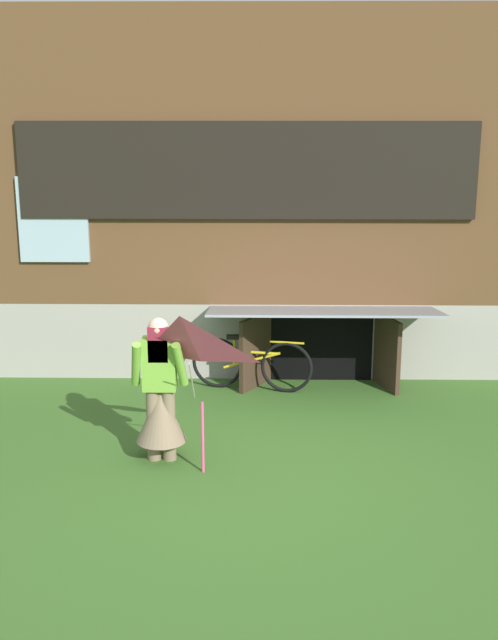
% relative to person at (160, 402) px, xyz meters
% --- Properties ---
extents(ground_plane, '(60.00, 60.00, 0.00)m').
position_rel_person_xyz_m(ground_plane, '(0.85, -0.42, -0.64)').
color(ground_plane, '#386023').
extents(log_house, '(8.23, 6.57, 4.78)m').
position_rel_person_xyz_m(log_house, '(0.85, 5.30, 1.75)').
color(log_house, '#9E998E').
rests_on(log_house, ground_plane).
extents(person, '(0.60, 0.52, 1.52)m').
position_rel_person_xyz_m(person, '(0.00, 0.00, 0.00)').
color(person, '#7F6B51').
rests_on(person, ground_plane).
extents(kite, '(1.03, 0.96, 1.59)m').
position_rel_person_xyz_m(kite, '(0.27, -0.51, 0.63)').
color(kite, '#E54C7F').
rests_on(kite, ground_plane).
extents(bicycle_yellow, '(1.57, 0.35, 0.72)m').
position_rel_person_xyz_m(bicycle_yellow, '(0.91, 2.14, -0.29)').
color(bicycle_yellow, black).
rests_on(bicycle_yellow, ground_plane).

